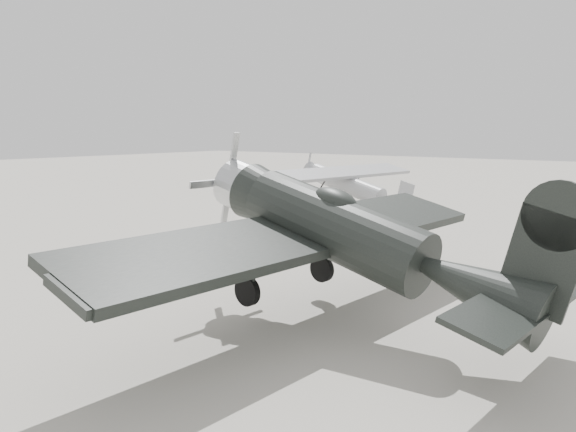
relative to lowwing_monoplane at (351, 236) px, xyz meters
The scene contains 3 objects.
ground 5.91m from the lowwing_monoplane, 147.07° to the left, with size 160.00×160.00×0.00m, color gray.
lowwing_monoplane is the anchor object (origin of this frame).
highwing_monoplane 18.50m from the lowwing_monoplane, 120.73° to the left, with size 7.63×10.70×3.02m.
Camera 1 is at (11.28, -14.36, 4.79)m, focal length 35.00 mm.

